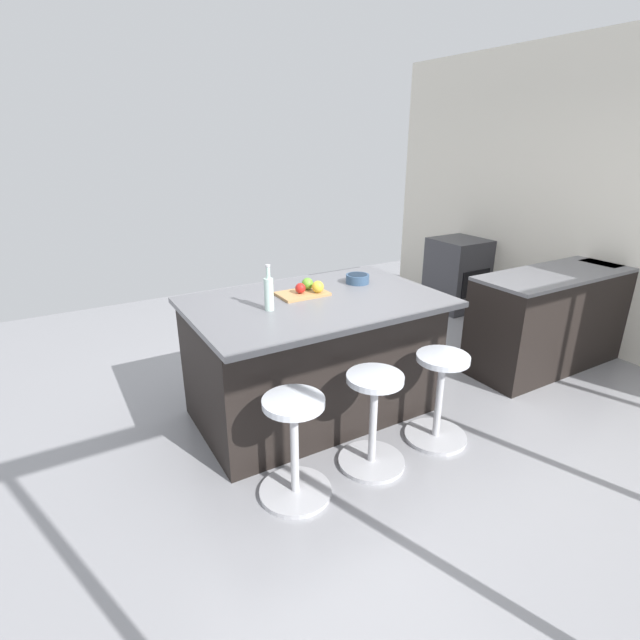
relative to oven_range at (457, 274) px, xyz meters
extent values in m
plane|color=gray|center=(2.46, 1.44, -0.44)|extent=(7.46, 7.46, 0.00)
cube|color=silver|center=(-0.35, 1.44, 1.04)|extent=(0.12, 5.74, 2.95)
cube|color=black|center=(0.00, 1.62, 0.00)|extent=(2.54, 0.60, 0.87)
cube|color=slate|center=(0.00, 1.62, 0.45)|extent=(2.54, 0.60, 0.03)
cube|color=#38383D|center=(-0.32, 1.62, 0.41)|extent=(0.44, 0.36, 0.12)
cylinder|color=#B7B7BC|center=(-0.32, 1.47, 0.61)|extent=(0.02, 0.02, 0.28)
cube|color=#38383D|center=(0.00, 0.00, 0.00)|extent=(0.60, 0.60, 0.87)
cube|color=black|center=(0.00, 0.30, -0.04)|extent=(0.44, 0.01, 0.32)
cube|color=black|center=(2.77, 1.23, 0.01)|extent=(1.75, 0.99, 0.90)
cube|color=slate|center=(2.77, 1.28, 0.48)|extent=(1.81, 1.19, 0.04)
cylinder|color=#B7B7BC|center=(2.20, 2.01, -0.42)|extent=(0.44, 0.44, 0.03)
cylinder|color=#B7B7BC|center=(2.20, 2.01, -0.12)|extent=(0.05, 0.05, 0.60)
cylinder|color=silver|center=(2.20, 2.01, 0.20)|extent=(0.36, 0.36, 0.04)
cylinder|color=#B7B7BC|center=(2.77, 2.01, -0.42)|extent=(0.44, 0.44, 0.03)
cylinder|color=#B7B7BC|center=(2.77, 2.01, -0.12)|extent=(0.05, 0.05, 0.60)
cylinder|color=silver|center=(2.77, 2.01, 0.20)|extent=(0.36, 0.36, 0.04)
cylinder|color=#B7B7BC|center=(3.33, 2.01, -0.42)|extent=(0.44, 0.44, 0.03)
cylinder|color=#B7B7BC|center=(3.33, 2.01, -0.12)|extent=(0.05, 0.05, 0.60)
cylinder|color=silver|center=(3.33, 2.01, 0.20)|extent=(0.36, 0.36, 0.04)
cube|color=tan|center=(2.80, 1.14, 0.51)|extent=(0.36, 0.24, 0.02)
sphere|color=gold|center=(2.71, 1.20, 0.57)|extent=(0.09, 0.09, 0.09)
sphere|color=red|center=(2.82, 1.15, 0.56)|extent=(0.08, 0.08, 0.08)
sphere|color=#609E2D|center=(2.73, 1.09, 0.57)|extent=(0.09, 0.09, 0.09)
cylinder|color=silver|center=(3.15, 1.31, 0.61)|extent=(0.06, 0.06, 0.22)
cylinder|color=silver|center=(3.15, 1.31, 0.76)|extent=(0.03, 0.03, 0.08)
cylinder|color=#B7B7BC|center=(3.15, 1.31, 0.81)|extent=(0.03, 0.03, 0.02)
cylinder|color=#334C6B|center=(2.28, 1.09, 0.54)|extent=(0.19, 0.19, 0.07)
cylinder|color=#192635|center=(2.28, 1.09, 0.55)|extent=(0.15, 0.15, 0.04)
camera|label=1|loc=(4.40, 4.11, 1.59)|focal=26.91mm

